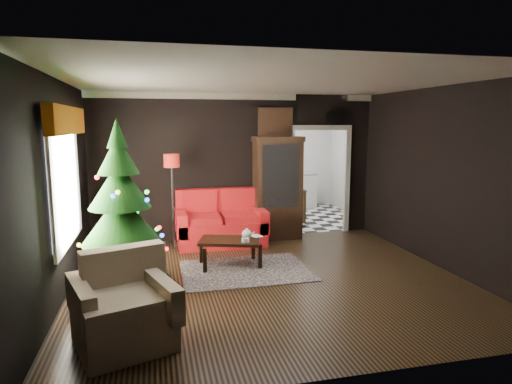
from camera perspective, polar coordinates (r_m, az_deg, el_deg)
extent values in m
plane|color=black|center=(6.42, 1.88, -11.43)|extent=(5.50, 5.50, 0.00)
plane|color=white|center=(6.04, 2.01, 14.32)|extent=(5.50, 5.50, 0.00)
plane|color=black|center=(8.50, -2.47, 3.29)|extent=(5.50, 0.00, 5.50)
plane|color=black|center=(3.76, 11.98, -4.05)|extent=(5.50, 0.00, 5.50)
plane|color=black|center=(5.98, -24.40, 0.14)|extent=(0.00, 5.50, 5.50)
plane|color=black|center=(7.29, 23.31, 1.64)|extent=(0.00, 5.50, 5.50)
cube|color=white|center=(6.16, -23.71, 0.88)|extent=(0.05, 1.60, 1.40)
cube|color=#934609|center=(6.10, -23.45, 8.56)|extent=(0.12, 2.10, 0.35)
plane|color=white|center=(10.58, 5.14, -3.30)|extent=(3.00, 3.00, 0.00)
cube|color=white|center=(11.74, 3.02, 6.30)|extent=(0.70, 0.06, 0.70)
cube|color=#503848|center=(6.80, -1.35, -10.19)|extent=(1.94, 1.42, 0.01)
cylinder|color=silver|center=(6.73, -1.61, -6.33)|extent=(0.09, 0.09, 0.06)
cylinder|color=white|center=(6.74, -1.13, -6.32)|extent=(0.08, 0.08, 0.06)
imported|color=#887058|center=(7.01, -0.48, -5.13)|extent=(0.14, 0.07, 0.20)
cylinder|color=white|center=(8.98, 10.05, 9.73)|extent=(0.32, 0.32, 0.06)
cube|color=#A5773D|center=(8.58, 2.53, 9.03)|extent=(0.62, 0.05, 0.52)
cube|color=silver|center=(11.62, 3.31, 0.08)|extent=(1.80, 0.60, 0.90)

